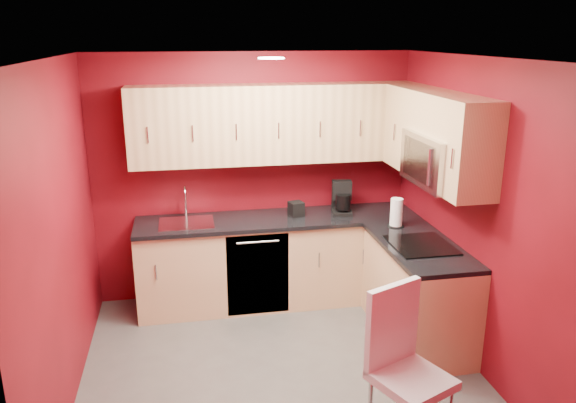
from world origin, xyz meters
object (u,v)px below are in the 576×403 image
object	(u,v)px
paper_towel	(396,213)
dining_chair	(412,371)
coffee_maker	(342,198)
microwave	(440,160)
sink	(186,219)
napkin_holder	(296,209)

from	to	relation	value
paper_towel	dining_chair	xyz separation A→B (m)	(-0.55, -1.77, -0.50)
coffee_maker	paper_towel	xyz separation A→B (m)	(0.39, -0.47, -0.03)
microwave	sink	distance (m)	2.43
dining_chair	sink	bearing A→B (deg)	98.28
microwave	dining_chair	distance (m)	1.81
paper_towel	dining_chair	size ratio (longest dim) A/B	0.25
sink	dining_chair	bearing A→B (deg)	-58.07
paper_towel	dining_chair	distance (m)	1.92
sink	coffee_maker	bearing A→B (deg)	-0.18
sink	napkin_holder	size ratio (longest dim) A/B	3.64
paper_towel	dining_chair	bearing A→B (deg)	-107.31
coffee_maker	dining_chair	world-z (taller)	coffee_maker
paper_towel	dining_chair	world-z (taller)	paper_towel
microwave	sink	size ratio (longest dim) A/B	1.46
napkin_holder	dining_chair	size ratio (longest dim) A/B	0.13
sink	coffee_maker	distance (m)	1.56
microwave	sink	world-z (taller)	microwave
napkin_holder	microwave	bearing A→B (deg)	-45.04
napkin_holder	paper_towel	xyz separation A→B (m)	(0.87, -0.49, 0.06)
napkin_holder	paper_towel	world-z (taller)	paper_towel
napkin_holder	dining_chair	world-z (taller)	dining_chair
sink	paper_towel	xyz separation A→B (m)	(1.95, -0.48, 0.10)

